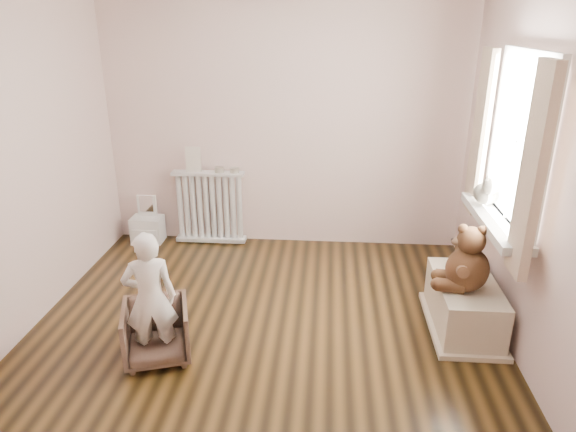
# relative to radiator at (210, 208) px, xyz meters

# --- Properties ---
(floor) EXTENTS (3.60, 3.60, 0.01)m
(floor) POSITION_rel_radiator_xyz_m (0.77, -1.68, -0.39)
(floor) COLOR black
(floor) RESTS_ON ground
(back_wall) EXTENTS (3.60, 0.02, 2.60)m
(back_wall) POSITION_rel_radiator_xyz_m (0.77, 0.12, 0.91)
(back_wall) COLOR beige
(back_wall) RESTS_ON ground
(front_wall) EXTENTS (3.60, 0.02, 2.60)m
(front_wall) POSITION_rel_radiator_xyz_m (0.77, -3.48, 0.91)
(front_wall) COLOR beige
(front_wall) RESTS_ON ground
(left_wall) EXTENTS (0.02, 3.60, 2.60)m
(left_wall) POSITION_rel_radiator_xyz_m (-1.03, -1.68, 0.91)
(left_wall) COLOR beige
(left_wall) RESTS_ON ground
(right_wall) EXTENTS (0.02, 3.60, 2.60)m
(right_wall) POSITION_rel_radiator_xyz_m (2.57, -1.68, 0.91)
(right_wall) COLOR beige
(right_wall) RESTS_ON ground
(window) EXTENTS (0.03, 0.90, 1.10)m
(window) POSITION_rel_radiator_xyz_m (2.53, -1.38, 1.06)
(window) COLOR white
(window) RESTS_ON right_wall
(window_sill) EXTENTS (0.22, 1.10, 0.06)m
(window_sill) POSITION_rel_radiator_xyz_m (2.44, -1.38, 0.48)
(window_sill) COLOR silver
(window_sill) RESTS_ON right_wall
(curtain_left) EXTENTS (0.06, 0.26, 1.30)m
(curtain_left) POSITION_rel_radiator_xyz_m (2.42, -1.95, 1.00)
(curtain_left) COLOR beige
(curtain_left) RESTS_ON right_wall
(curtain_right) EXTENTS (0.06, 0.26, 1.30)m
(curtain_right) POSITION_rel_radiator_xyz_m (2.42, -0.81, 1.00)
(curtain_right) COLOR beige
(curtain_right) RESTS_ON right_wall
(radiator) EXTENTS (0.74, 0.14, 0.78)m
(radiator) POSITION_rel_radiator_xyz_m (0.00, 0.00, 0.00)
(radiator) COLOR silver
(radiator) RESTS_ON floor
(paper_doll) EXTENTS (0.16, 0.01, 0.26)m
(paper_doll) POSITION_rel_radiator_xyz_m (-0.14, 0.00, 0.52)
(paper_doll) COLOR beige
(paper_doll) RESTS_ON radiator
(tin_a) EXTENTS (0.09, 0.09, 0.06)m
(tin_a) POSITION_rel_radiator_xyz_m (0.12, 0.00, 0.42)
(tin_a) COLOR #A59E8C
(tin_a) RESTS_ON radiator
(tin_b) EXTENTS (0.09, 0.09, 0.05)m
(tin_b) POSITION_rel_radiator_xyz_m (0.28, 0.00, 0.42)
(tin_b) COLOR #A59E8C
(tin_b) RESTS_ON radiator
(toy_vanity) EXTENTS (0.32, 0.23, 0.50)m
(toy_vanity) POSITION_rel_radiator_xyz_m (-0.68, -0.03, -0.11)
(toy_vanity) COLOR silver
(toy_vanity) RESTS_ON floor
(armchair) EXTENTS (0.56, 0.56, 0.41)m
(armchair) POSITION_rel_radiator_xyz_m (0.07, -2.00, -0.18)
(armchair) COLOR brown
(armchair) RESTS_ON floor
(child) EXTENTS (0.40, 0.32, 0.96)m
(child) POSITION_rel_radiator_xyz_m (0.07, -2.05, 0.11)
(child) COLOR white
(child) RESTS_ON armchair
(toy_bench) EXTENTS (0.44, 0.83, 0.39)m
(toy_bench) POSITION_rel_radiator_xyz_m (2.29, -1.44, -0.19)
(toy_bench) COLOR beige
(toy_bench) RESTS_ON floor
(teddy_bear) EXTENTS (0.45, 0.38, 0.49)m
(teddy_bear) POSITION_rel_radiator_xyz_m (2.25, -1.54, 0.28)
(teddy_bear) COLOR #351E0F
(teddy_bear) RESTS_ON toy_bench
(plush_cat) EXTENTS (0.26, 0.33, 0.25)m
(plush_cat) POSITION_rel_radiator_xyz_m (2.43, -1.12, 0.61)
(plush_cat) COLOR gray
(plush_cat) RESTS_ON window_sill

